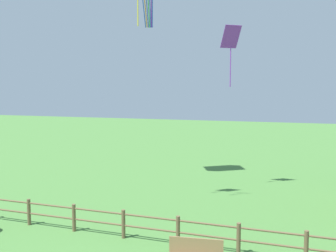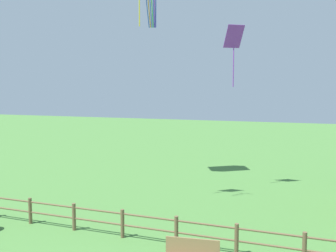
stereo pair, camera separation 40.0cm
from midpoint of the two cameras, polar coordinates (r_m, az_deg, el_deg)
The scene contains 2 objects.
wooden_fence at distance 13.93m, azimuth -3.61°, elevation -14.87°, with size 19.14×0.14×1.07m.
kite_purple_streamer at distance 20.82m, azimuth 8.99°, elevation 12.51°, with size 1.17×1.11×3.25m.
Camera 1 is at (4.83, -6.04, 5.45)m, focal length 40.00 mm.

